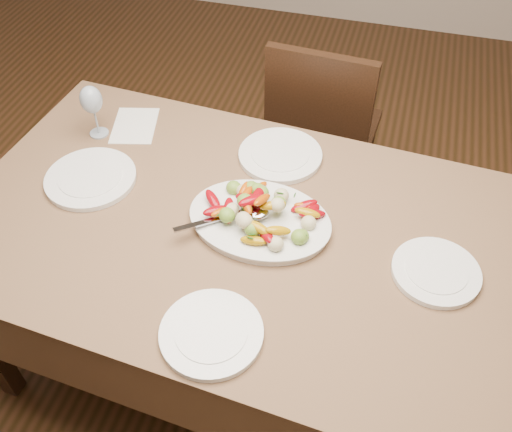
{
  "coord_description": "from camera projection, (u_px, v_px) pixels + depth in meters",
  "views": [
    {
      "loc": [
        0.56,
        -0.95,
        2.01
      ],
      "look_at": [
        0.25,
        0.15,
        0.82
      ],
      "focal_mm": 40.0,
      "sensor_mm": 36.0,
      "label": 1
    }
  ],
  "objects": [
    {
      "name": "roasted_vegetables",
      "position": [
        260.0,
        208.0,
        1.66
      ],
      "size": [
        0.36,
        0.26,
        0.09
      ],
      "primitive_type": null,
      "rotation": [
        0.0,
        0.0,
        -0.08
      ],
      "color": "maroon",
      "rests_on": "serving_platter"
    },
    {
      "name": "chair_far",
      "position": [
        325.0,
        130.0,
        2.49
      ],
      "size": [
        0.45,
        0.45,
        0.95
      ],
      "primitive_type": null,
      "rotation": [
        0.0,
        0.0,
        3.07
      ],
      "color": "black",
      "rests_on": "ground"
    },
    {
      "name": "plate_left",
      "position": [
        91.0,
        178.0,
        1.84
      ],
      "size": [
        0.29,
        0.29,
        0.02
      ],
      "primitive_type": "cylinder",
      "color": "white",
      "rests_on": "dining_table"
    },
    {
      "name": "dining_table",
      "position": [
        256.0,
        304.0,
        1.97
      ],
      "size": [
        1.91,
        1.18,
        0.76
      ],
      "primitive_type": "cube",
      "rotation": [
        0.0,
        0.0,
        -0.08
      ],
      "color": "brown",
      "rests_on": "ground"
    },
    {
      "name": "serving_platter",
      "position": [
        260.0,
        222.0,
        1.7
      ],
      "size": [
        0.44,
        0.34,
        0.02
      ],
      "primitive_type": "ellipsoid",
      "rotation": [
        0.0,
        0.0,
        -0.08
      ],
      "color": "white",
      "rests_on": "dining_table"
    },
    {
      "name": "serving_spoon",
      "position": [
        235.0,
        216.0,
        1.66
      ],
      "size": [
        0.23,
        0.25,
        0.03
      ],
      "primitive_type": null,
      "rotation": [
        0.0,
        0.0,
        -0.85
      ],
      "color": "#9EA0A8",
      "rests_on": "serving_platter"
    },
    {
      "name": "wine_glass",
      "position": [
        94.0,
        110.0,
        1.94
      ],
      "size": [
        0.08,
        0.08,
        0.2
      ],
      "primitive_type": null,
      "color": "#8C99A5",
      "rests_on": "dining_table"
    },
    {
      "name": "menu_card",
      "position": [
        135.0,
        126.0,
        2.04
      ],
      "size": [
        0.2,
        0.24,
        0.0
      ],
      "primitive_type": "cube",
      "rotation": [
        0.0,
        0.0,
        0.25
      ],
      "color": "silver",
      "rests_on": "dining_table"
    },
    {
      "name": "plate_far",
      "position": [
        280.0,
        155.0,
        1.92
      ],
      "size": [
        0.28,
        0.28,
        0.02
      ],
      "primitive_type": "cylinder",
      "color": "white",
      "rests_on": "dining_table"
    },
    {
      "name": "plate_right",
      "position": [
        436.0,
        272.0,
        1.57
      ],
      "size": [
        0.24,
        0.24,
        0.02
      ],
      "primitive_type": "cylinder",
      "color": "white",
      "rests_on": "dining_table"
    },
    {
      "name": "floor",
      "position": [
        183.0,
        378.0,
        2.19
      ],
      "size": [
        6.0,
        6.0,
        0.0
      ],
      "primitive_type": "plane",
      "color": "#372110",
      "rests_on": "ground"
    },
    {
      "name": "plate_near",
      "position": [
        211.0,
        333.0,
        1.44
      ],
      "size": [
        0.26,
        0.26,
        0.02
      ],
      "primitive_type": "cylinder",
      "color": "white",
      "rests_on": "dining_table"
    }
  ]
}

